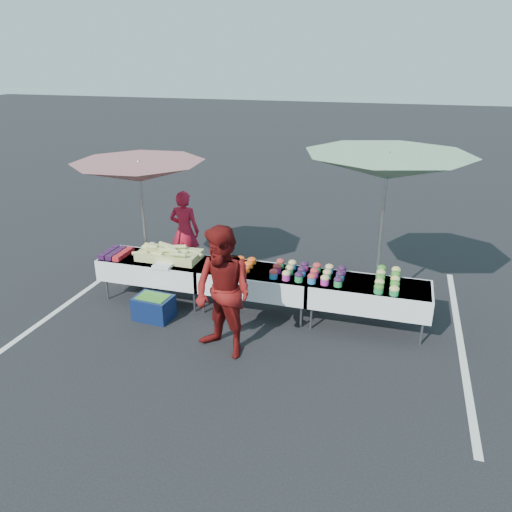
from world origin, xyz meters
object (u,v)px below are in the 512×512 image
(vendor, at_px, (185,231))
(umbrella_right, at_px, (387,168))
(table_left, at_px, (156,267))
(table_center, at_px, (256,280))
(umbrella_left, at_px, (139,173))
(table_right, at_px, (368,294))
(storage_bin, at_px, (154,307))
(customer, at_px, (223,293))

(vendor, relative_size, umbrella_right, 0.56)
(table_left, xyz_separation_m, table_center, (1.80, 0.00, 0.00))
(umbrella_left, height_order, umbrella_right, umbrella_right)
(table_right, relative_size, umbrella_left, 0.65)
(umbrella_right, bearing_deg, umbrella_left, -176.81)
(umbrella_right, bearing_deg, vendor, 169.97)
(table_right, relative_size, storage_bin, 2.96)
(table_right, xyz_separation_m, customer, (-1.88, -1.30, 0.36))
(table_left, height_order, umbrella_left, umbrella_left)
(table_right, distance_m, umbrella_left, 4.31)
(table_right, relative_size, vendor, 1.16)
(table_left, bearing_deg, storage_bin, -67.82)
(table_center, bearing_deg, customer, -93.71)
(customer, bearing_deg, umbrella_right, 68.31)
(table_left, relative_size, vendor, 1.16)
(table_left, distance_m, customer, 2.18)
(customer, relative_size, umbrella_right, 0.66)
(table_right, distance_m, vendor, 3.88)
(umbrella_left, bearing_deg, customer, -39.29)
(vendor, relative_size, umbrella_left, 0.56)
(table_left, distance_m, vendor, 1.34)
(table_center, distance_m, storage_bin, 1.71)
(table_center, bearing_deg, table_right, 0.00)
(table_left, distance_m, umbrella_left, 1.64)
(customer, bearing_deg, vendor, 146.98)
(umbrella_left, relative_size, storage_bin, 4.57)
(table_center, xyz_separation_m, customer, (-0.08, -1.30, 0.36))
(table_center, bearing_deg, table_left, 180.00)
(customer, xyz_separation_m, storage_bin, (-1.44, 0.62, -0.75))
(umbrella_right, bearing_deg, customer, -134.91)
(table_right, bearing_deg, customer, -145.36)
(table_center, height_order, table_right, same)
(table_left, xyz_separation_m, table_right, (3.60, 0.00, 0.00))
(vendor, xyz_separation_m, umbrella_left, (-0.37, -0.88, 1.31))
(customer, distance_m, storage_bin, 1.73)
(vendor, distance_m, umbrella_left, 1.62)
(table_left, distance_m, umbrella_right, 4.15)
(table_right, xyz_separation_m, vendor, (-3.64, 1.32, 0.22))
(table_center, xyz_separation_m, umbrella_right, (1.88, 0.66, 1.82))
(table_center, bearing_deg, storage_bin, -155.88)
(table_center, height_order, umbrella_right, umbrella_right)
(table_center, distance_m, table_right, 1.80)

